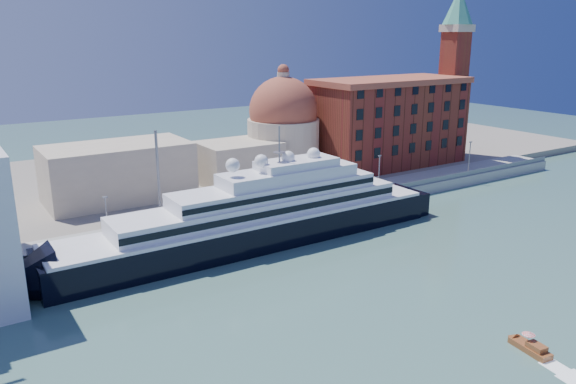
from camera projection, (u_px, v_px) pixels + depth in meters
ground at (366, 281)px, 85.68m from camera, size 400.00×400.00×0.00m
quay at (255, 216)px, 112.81m from camera, size 180.00×10.00×2.50m
land at (177, 175)px, 146.00m from camera, size 260.00×72.00×2.00m
quay_fence at (267, 213)px, 108.67m from camera, size 180.00×0.10×1.20m
superyacht at (242, 224)px, 98.44m from camera, size 81.95×11.36×24.49m
water_taxi at (531, 347)px, 66.59m from camera, size 2.42×5.42×2.49m
warehouse at (389, 121)px, 151.15m from camera, size 43.00×19.00×23.25m
campanile at (454, 62)px, 159.64m from camera, size 8.40×8.40×47.00m
church at (228, 146)px, 132.69m from camera, size 66.00×18.00×25.50m
lamp_posts at (199, 185)px, 102.45m from camera, size 120.80×2.40×18.00m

